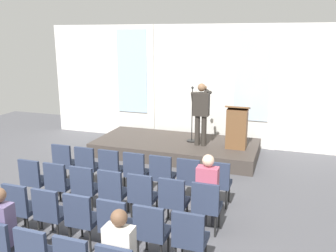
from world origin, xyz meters
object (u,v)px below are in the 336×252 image
object	(u,v)px
chair_r1_c4	(142,194)
chair_r3_c2	(2,246)
chair_r0_c2	(111,167)
chair_r1_c0	(34,178)
audience_r3_c2	(4,229)
chair_r0_c4	(162,173)
chair_r2_c6	(190,236)
chair_r1_c6	(206,204)
chair_r0_c0	(65,161)
chair_r2_c1	(21,205)
chair_r0_c1	(88,164)
chair_r1_c2	(85,186)
chair_r1_c3	(113,190)
speaker	(201,110)
chair_r1_c5	(173,199)
chair_r0_c6	(218,180)
mic_stand	(192,130)
chair_r2_c2	(50,211)
chair_r2_c4	(115,222)
audience_r1_c6	(208,189)
chair_r0_c5	(190,177)
chair_r1_c1	(59,182)
chair_r0_c3	(136,170)
chair_r2_c5	(151,229)
lectern	(237,128)
chair_r2_c3	(82,216)

from	to	relation	value
chair_r1_c4	chair_r3_c2	size ratio (longest dim) A/B	1.00
chair_r0_c2	chair_r1_c0	xyz separation A→B (m)	(-1.16, -1.05, 0.00)
audience_r3_c2	chair_r0_c4	bearing A→B (deg)	69.24
chair_r2_c6	chair_r1_c6	bearing A→B (deg)	90.00
chair_r1_c4	chair_r0_c0	bearing A→B (deg)	155.72
audience_r3_c2	chair_r2_c1	bearing A→B (deg)	120.95
chair_r0_c1	chair_r1_c2	distance (m)	1.20
chair_r0_c0	chair_r0_c2	size ratio (longest dim) A/B	1.00
chair_r0_c1	chair_r2_c1	bearing A→B (deg)	-90.00
chair_r1_c3	chair_r1_c2	bearing A→B (deg)	180.00
chair_r2_c6	audience_r3_c2	xyz separation A→B (m)	(-2.33, -0.97, 0.21)
speaker	chair_r1_c5	distance (m)	3.81
chair_r1_c2	chair_r1_c4	size ratio (longest dim) A/B	1.00
audience_r3_c2	chair_r0_c6	bearing A→B (deg)	52.83
chair_r0_c6	chair_r1_c0	bearing A→B (deg)	-163.26
mic_stand	chair_r2_c1	xyz separation A→B (m)	(-1.59, -5.01, -0.18)
chair_r1_c5	chair_r1_c6	world-z (taller)	same
chair_r1_c3	audience_r3_c2	bearing A→B (deg)	-106.07
chair_r2_c2	chair_r2_c4	bearing A→B (deg)	0.00
chair_r1_c0	chair_r3_c2	xyz separation A→B (m)	(1.16, -2.10, 0.00)
chair_r0_c4	audience_r1_c6	bearing A→B (deg)	-39.87
chair_r1_c0	audience_r1_c6	world-z (taller)	audience_r1_c6
chair_r0_c5	chair_r1_c1	world-z (taller)	same
chair_r0_c3	chair_r1_c6	world-z (taller)	same
audience_r3_c2	chair_r0_c5	bearing A→B (deg)	60.38
chair_r1_c0	chair_r2_c5	world-z (taller)	same
chair_r0_c2	chair_r2_c5	world-z (taller)	same
chair_r0_c0	chair_r1_c1	bearing A→B (deg)	-61.00
lectern	chair_r2_c3	size ratio (longest dim) A/B	1.23
chair_r0_c1	chair_r3_c2	world-z (taller)	same
chair_r1_c6	chair_r2_c6	world-z (taller)	same
chair_r1_c6	chair_r1_c5	bearing A→B (deg)	180.00
chair_r0_c2	chair_r0_c6	bearing A→B (deg)	0.00
chair_r1_c3	chair_r2_c4	distance (m)	1.20
chair_r1_c2	chair_r2_c6	size ratio (longest dim) A/B	1.00
chair_r0_c2	chair_r2_c2	xyz separation A→B (m)	(0.00, -2.10, 0.00)
mic_stand	chair_r2_c6	world-z (taller)	mic_stand
chair_r0_c4	chair_r1_c4	xyz separation A→B (m)	(0.00, -1.05, 0.00)
chair_r1_c0	chair_r2_c6	xyz separation A→B (m)	(3.49, -1.05, 0.00)
chair_r2_c1	chair_r0_c5	bearing A→B (deg)	42.05
chair_r0_c0	chair_r2_c2	bearing A→B (deg)	-61.00
chair_r1_c1	chair_r2_c1	distance (m)	1.05
chair_r1_c3	chair_r2_c4	world-z (taller)	same
chair_r2_c4	chair_r3_c2	world-z (taller)	same
mic_stand	chair_r1_c0	distance (m)	4.52
speaker	chair_r0_c2	size ratio (longest dim) A/B	1.79
chair_r1_c1	chair_r1_c3	world-z (taller)	same
chair_r0_c2	chair_r0_c1	bearing A→B (deg)	180.00
chair_r2_c4	chair_r2_c5	size ratio (longest dim) A/B	1.00
chair_r1_c3	speaker	bearing A→B (deg)	78.68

